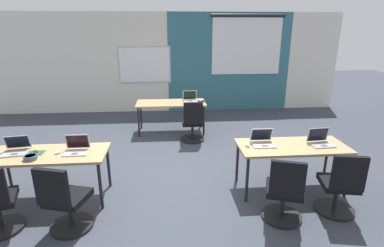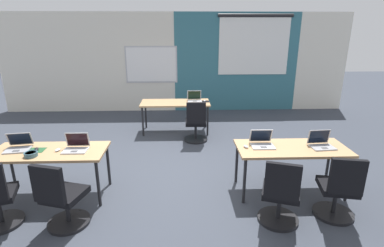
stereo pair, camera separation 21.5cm
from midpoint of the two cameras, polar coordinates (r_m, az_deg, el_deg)
name	(u,v)px [view 2 (the right image)]	position (r m, az deg, el deg)	size (l,w,h in m)	color
ground_plane	(174,174)	(5.12, -2.31, -9.72)	(24.00, 24.00, 0.00)	#383D47
back_wall_assembly	(178,63)	(8.78, -1.98, 11.64)	(10.00, 0.27, 2.80)	silver
desk_near_left	(49,154)	(4.65, -24.64, -5.45)	(1.60, 0.70, 0.72)	tan
desk_near_right	(292,151)	(4.62, 19.90, -4.99)	(1.60, 0.70, 0.72)	tan
desk_far_center	(175,105)	(6.95, -2.35, 3.65)	(1.60, 0.70, 0.72)	tan
laptop_near_right_end	(321,143)	(4.76, 24.82, -3.52)	(0.35, 0.30, 0.24)	#9E9EA3
chair_near_right_end	(338,192)	(4.35, 27.68, -11.70)	(0.52, 0.57, 0.92)	black
laptop_near_left_inner	(76,147)	(4.48, -20.16, -4.21)	(0.33, 0.28, 0.23)	#B7B7BC
mouse_near_left_inner	(58,150)	(4.55, -23.22, -4.69)	(0.08, 0.11, 0.03)	silver
chair_near_left_inner	(62,201)	(4.00, -22.35, -13.59)	(0.55, 0.60, 0.92)	black
laptop_near_left_end	(18,146)	(4.85, -29.37, -3.82)	(0.37, 0.36, 0.22)	#9E9EA3
mousepad_near_left_end	(37,150)	(4.71, -26.59, -4.63)	(0.22, 0.19, 0.00)	#23512D
mouse_near_left_end	(36,149)	(4.70, -26.62, -4.42)	(0.09, 0.11, 0.03)	black
laptop_near_right_inner	(262,143)	(4.51, 14.68, -3.58)	(0.33, 0.31, 0.23)	#B7B7BC
mouse_near_right_inner	(246,146)	(4.39, 11.72, -4.37)	(0.08, 0.11, 0.03)	#B2B2B7
chair_near_right_inner	(280,198)	(3.96, 18.15, -13.42)	(0.56, 0.61, 0.92)	black
laptop_far_right	(195,99)	(7.03, 1.37, 4.75)	(0.34, 0.27, 0.24)	#B7B7BC
mousepad_far_right	(204,101)	(7.00, 3.29, 4.26)	(0.22, 0.19, 0.00)	black
mouse_far_right	(204,101)	(6.99, 3.29, 4.41)	(0.06, 0.10, 0.03)	#B2B2B7
chair_far_right	(196,125)	(6.38, 1.71, -0.31)	(0.52, 0.54, 0.92)	black
snack_bowl	(31,154)	(4.51, -27.43, -5.24)	(0.18, 0.18, 0.06)	#3D6070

